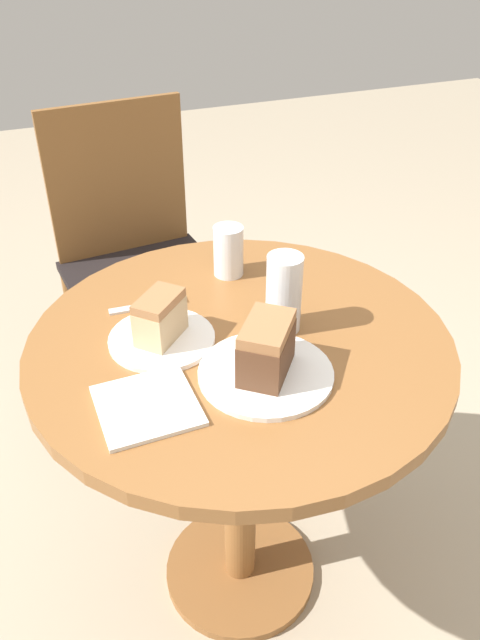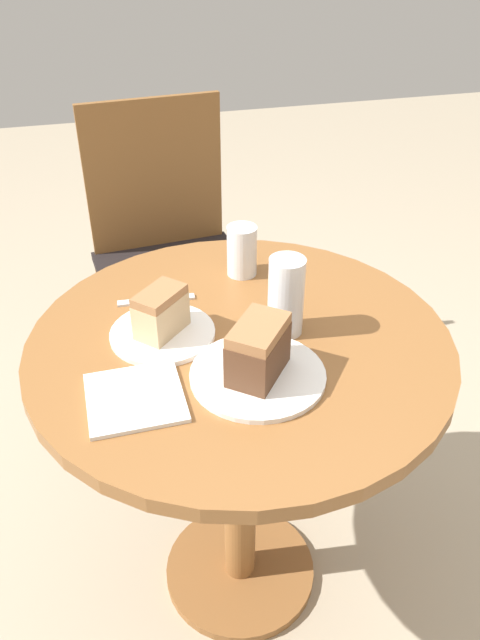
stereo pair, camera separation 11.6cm
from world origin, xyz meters
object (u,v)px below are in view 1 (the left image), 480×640
at_px(plate_far, 265,373).
at_px(cake_slice_near, 160,317).
at_px(glass_lemonade, 283,296).
at_px(cake_slice_far, 266,348).
at_px(glass_water, 228,253).
at_px(chair, 138,258).
at_px(plate_near, 162,339).

relative_size(plate_far, cake_slice_near, 2.08).
bearing_deg(glass_lemonade, cake_slice_far, -125.51).
xyz_separation_m(cake_slice_far, glass_water, (0.07, 0.36, -0.01)).
bearing_deg(glass_water, glass_lemonade, -84.22).
distance_m(chair, glass_lemonade, 0.89).
xyz_separation_m(chair, glass_water, (0.08, -0.60, 0.30)).
relative_size(chair, glass_water, 8.42).
bearing_deg(cake_slice_far, glass_water, 79.32).
height_order(cake_slice_near, cake_slice_far, cake_slice_far).
bearing_deg(glass_water, plate_far, -100.68).
relative_size(plate_far, glass_water, 2.12).
xyz_separation_m(plate_near, glass_water, (0.21, 0.19, 0.05)).
bearing_deg(glass_lemonade, chair, 97.10).
bearing_deg(cake_slice_near, glass_lemonade, -9.68).
xyz_separation_m(plate_near, glass_lemonade, (0.23, -0.04, 0.07)).
height_order(plate_near, glass_water, glass_water).
distance_m(glass_lemonade, glass_water, 0.23).
distance_m(chair, cake_slice_far, 1.00).
xyz_separation_m(chair, cake_slice_near, (-0.13, -0.79, 0.30)).
distance_m(cake_slice_far, glass_lemonade, 0.16).
bearing_deg(cake_slice_far, cake_slice_near, 130.11).
bearing_deg(cake_slice_near, cake_slice_far, -49.89).
relative_size(glass_lemonade, glass_water, 1.39).
distance_m(plate_near, plate_far, 0.22).
relative_size(plate_near, glass_lemonade, 1.28).
xyz_separation_m(plate_near, cake_slice_near, (0.00, 0.00, 0.05)).
relative_size(cake_slice_near, cake_slice_far, 0.82).
height_order(glass_lemonade, glass_water, glass_lemonade).
distance_m(cake_slice_near, glass_water, 0.28).
relative_size(chair, plate_far, 3.98).
height_order(plate_near, plate_far, same).
height_order(cake_slice_near, glass_lemonade, glass_lemonade).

